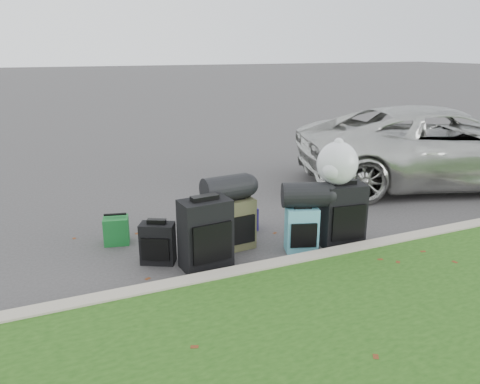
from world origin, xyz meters
name	(u,v)px	position (x,y,z in m)	size (l,w,h in m)	color
ground	(254,237)	(0.00, 0.00, 0.00)	(120.00, 120.00, 0.00)	#383535
curb	(294,265)	(0.00, -1.00, 0.07)	(120.00, 0.18, 0.15)	#9E937F
suv	(440,146)	(3.94, 0.93, 0.66)	(2.20, 4.78, 1.33)	#B7B7B2
suitcase_small_black	(158,243)	(-1.26, -0.22, 0.23)	(0.37, 0.20, 0.46)	black
suitcase_large_black_left	(206,234)	(-0.82, -0.53, 0.38)	(0.53, 0.32, 0.76)	black
suitcase_olive	(235,224)	(-0.34, -0.19, 0.30)	(0.44, 0.27, 0.60)	#3B3B24
suitcase_teal	(302,229)	(0.34, -0.57, 0.26)	(0.36, 0.22, 0.52)	teal
suitcase_large_black_right	(342,215)	(0.86, -0.61, 0.38)	(0.50, 0.30, 0.76)	black
tote_green	(116,230)	(-1.59, 0.50, 0.16)	(0.29, 0.23, 0.33)	#176829
tote_navy	(246,219)	(0.02, 0.29, 0.15)	(0.28, 0.22, 0.30)	navy
duffel_left	(226,188)	(-0.44, -0.18, 0.74)	(0.29, 0.29, 0.54)	black
duffel_right	(305,195)	(0.38, -0.53, 0.66)	(0.29, 0.29, 0.51)	black
trash_bag	(337,163)	(0.79, -0.55, 1.00)	(0.48, 0.48, 0.48)	silver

